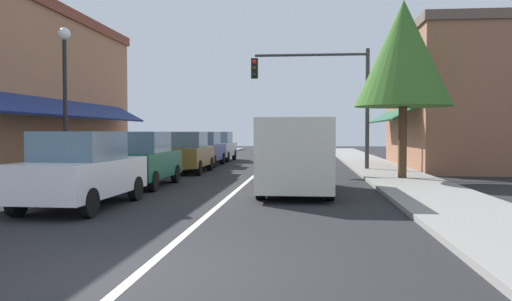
% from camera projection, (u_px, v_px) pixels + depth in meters
% --- Properties ---
extents(ground_plane, '(80.00, 80.00, 0.00)m').
position_uv_depth(ground_plane, '(261.00, 169.00, 24.09)').
color(ground_plane, black).
extents(sidewalk_left, '(2.60, 56.00, 0.12)m').
position_uv_depth(sidewalk_left, '(147.00, 167.00, 24.61)').
color(sidewalk_left, gray).
rests_on(sidewalk_left, ground).
extents(sidewalk_right, '(2.60, 56.00, 0.12)m').
position_uv_depth(sidewalk_right, '(381.00, 169.00, 23.55)').
color(sidewalk_right, gray).
rests_on(sidewalk_right, ground).
extents(lane_center_stripe, '(0.14, 52.00, 0.01)m').
position_uv_depth(lane_center_stripe, '(261.00, 169.00, 24.08)').
color(lane_center_stripe, silver).
rests_on(lane_center_stripe, ground).
extents(storefront_right_block, '(7.26, 10.20, 6.57)m').
position_uv_depth(storefront_right_block, '(465.00, 101.00, 25.02)').
color(storefront_right_block, '#8E5B42').
rests_on(storefront_right_block, ground).
extents(parked_car_nearest_left, '(1.85, 4.14, 1.77)m').
position_uv_depth(parked_car_nearest_left, '(82.00, 170.00, 11.89)').
color(parked_car_nearest_left, silver).
rests_on(parked_car_nearest_left, ground).
extents(parked_car_second_left, '(1.82, 4.12, 1.77)m').
position_uv_depth(parked_car_second_left, '(141.00, 159.00, 16.50)').
color(parked_car_second_left, '#0F4C33').
rests_on(parked_car_second_left, ground).
extents(parked_car_third_left, '(1.82, 4.12, 1.77)m').
position_uv_depth(parked_car_third_left, '(186.00, 152.00, 22.11)').
color(parked_car_third_left, brown).
rests_on(parked_car_third_left, ground).
extents(parked_car_far_left, '(1.80, 4.11, 1.77)m').
position_uv_depth(parked_car_far_left, '(203.00, 149.00, 26.57)').
color(parked_car_far_left, navy).
rests_on(parked_car_far_left, ground).
extents(parked_car_distant_left, '(1.81, 4.12, 1.77)m').
position_uv_depth(parked_car_distant_left, '(218.00, 146.00, 31.28)').
color(parked_car_distant_left, '#B7BABF').
rests_on(parked_car_distant_left, ground).
extents(van_in_lane, '(2.00, 5.18, 2.12)m').
position_uv_depth(van_in_lane, '(296.00, 153.00, 14.81)').
color(van_in_lane, beige).
rests_on(van_in_lane, ground).
extents(traffic_signal_mast_arm, '(5.29, 0.50, 5.48)m').
position_uv_depth(traffic_signal_mast_arm, '(325.00, 87.00, 23.05)').
color(traffic_signal_mast_arm, '#333333').
rests_on(traffic_signal_mast_arm, ground).
extents(street_lamp_left_near, '(0.36, 0.36, 4.83)m').
position_uv_depth(street_lamp_left_near, '(65.00, 82.00, 15.18)').
color(street_lamp_left_near, black).
rests_on(street_lamp_left_near, ground).
extents(tree_right_near, '(3.43, 3.43, 6.45)m').
position_uv_depth(tree_right_near, '(403.00, 54.00, 18.26)').
color(tree_right_near, '#4C331E').
rests_on(tree_right_near, ground).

